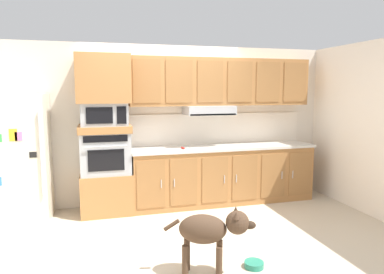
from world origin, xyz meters
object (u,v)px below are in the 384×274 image
at_px(built_in_oven, 106,152).
at_px(dog, 211,230).
at_px(dog_food_bowl, 254,264).
at_px(microwave, 104,114).
at_px(screwdriver, 184,148).
at_px(refrigerator, 19,159).

xyz_separation_m(built_in_oven, dog, (0.92, -2.11, -0.44)).
xyz_separation_m(built_in_oven, dog_food_bowl, (1.40, -2.09, -0.87)).
distance_m(dog, dog_food_bowl, 0.64).
bearing_deg(built_in_oven, microwave, -0.77).
relative_size(screwdriver, dog, 0.16).
height_order(dog, dog_food_bowl, dog).
distance_m(screwdriver, dog_food_bowl, 2.18).
height_order(refrigerator, built_in_oven, refrigerator).
height_order(microwave, dog, microwave).
bearing_deg(dog_food_bowl, microwave, 123.85).
height_order(microwave, dog_food_bowl, microwave).
height_order(refrigerator, microwave, refrigerator).
xyz_separation_m(microwave, dog, (0.92, -2.11, -1.00)).
height_order(refrigerator, screwdriver, refrigerator).
bearing_deg(dog, refrigerator, 156.01).
height_order(built_in_oven, dog_food_bowl, built_in_oven).
height_order(screwdriver, dog, screwdriver).
height_order(microwave, screwdriver, microwave).
relative_size(dog, dog_food_bowl, 4.29).
bearing_deg(screwdriver, built_in_oven, 174.28).
xyz_separation_m(refrigerator, screwdriver, (2.29, -0.05, 0.05)).
distance_m(refrigerator, built_in_oven, 1.14).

